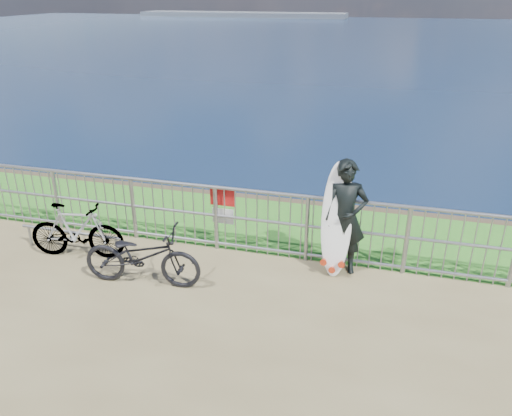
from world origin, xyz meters
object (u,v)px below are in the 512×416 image
(surfer, at_px, (345,218))
(surfboard, at_px, (336,224))
(bicycle_near, at_px, (142,256))
(bicycle_far, at_px, (76,231))

(surfer, distance_m, surfboard, 0.17)
(surfboard, distance_m, bicycle_near, 2.88)
(bicycle_far, bearing_deg, bicycle_near, -117.36)
(surfboard, distance_m, bicycle_far, 4.09)
(bicycle_near, bearing_deg, bicycle_far, 65.86)
(surfer, relative_size, bicycle_far, 1.15)
(surfboard, xyz_separation_m, bicycle_far, (-4.03, -0.61, -0.34))
(surfer, xyz_separation_m, bicycle_near, (-2.76, -1.16, -0.43))
(surfboard, relative_size, bicycle_near, 1.00)
(bicycle_near, bearing_deg, surfboard, -73.92)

